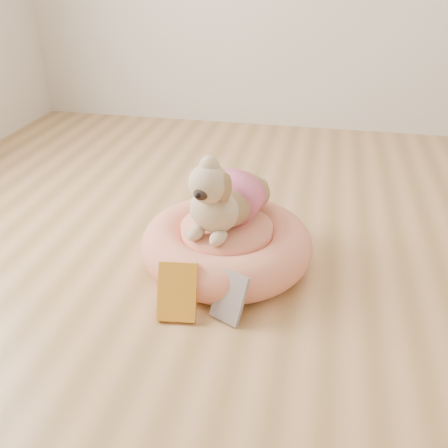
% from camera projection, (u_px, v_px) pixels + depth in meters
% --- Properties ---
extents(floor, '(4.50, 4.50, 0.00)m').
position_uv_depth(floor, '(282.00, 353.00, 1.54)').
color(floor, '#A97D46').
rests_on(floor, ground).
extents(pet_bed, '(0.66, 0.66, 0.17)m').
position_uv_depth(pet_bed, '(227.00, 245.00, 1.94)').
color(pet_bed, '#FF8063').
rests_on(pet_bed, floor).
extents(dog, '(0.40, 0.50, 0.32)m').
position_uv_depth(dog, '(225.00, 185.00, 1.83)').
color(dog, brown).
rests_on(dog, pet_bed).
extents(book_yellow, '(0.14, 0.13, 0.18)m').
position_uv_depth(book_yellow, '(177.00, 292.00, 1.66)').
color(book_yellow, yellow).
rests_on(book_yellow, floor).
extents(book_white, '(0.14, 0.13, 0.16)m').
position_uv_depth(book_white, '(229.00, 297.00, 1.65)').
color(book_white, white).
rests_on(book_white, floor).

